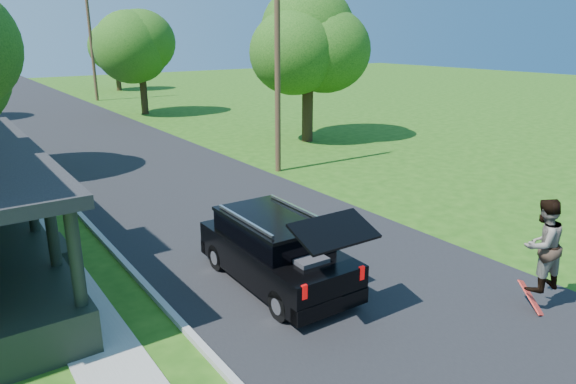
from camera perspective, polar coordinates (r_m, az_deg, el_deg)
ground at (r=12.21m, az=8.25°, el=-10.89°), size 140.00×140.00×0.00m
street at (r=29.31m, az=-19.50°, el=4.96°), size 8.00×120.00×0.02m
curb at (r=28.54m, az=-27.31°, el=3.71°), size 0.15×120.00×0.12m
black_suv at (r=12.10m, az=-1.36°, el=-6.49°), size 1.92×4.81×2.23m
skateboarder at (r=11.99m, az=26.40°, el=-5.29°), size 1.08×0.90×2.01m
skateboard at (r=12.46m, az=25.35°, el=-10.67°), size 0.45×0.72×0.58m
tree_right_near at (r=28.12m, az=2.16°, el=16.95°), size 6.27×6.45×8.43m
tree_right_mid at (r=39.60m, az=-16.19°, el=15.41°), size 5.88×6.02×7.59m
tree_right_far at (r=57.44m, az=-18.68°, el=14.99°), size 4.76×4.64×6.85m
utility_pole_near at (r=21.61m, az=-1.17°, el=14.10°), size 1.47×0.24×8.83m
utility_pole_far at (r=49.21m, az=-21.03°, el=15.26°), size 1.66×0.36×9.69m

